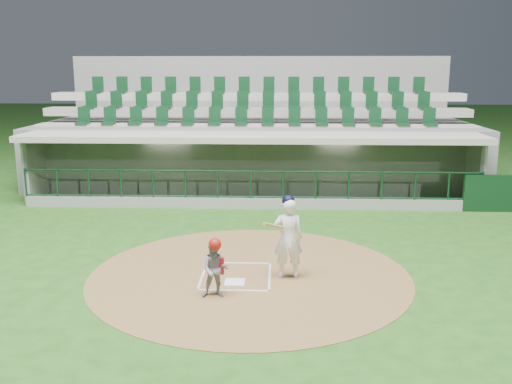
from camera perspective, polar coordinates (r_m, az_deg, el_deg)
ground at (r=13.16m, az=-1.91°, el=-7.97°), size 120.00×120.00×0.00m
dirt_circle at (r=12.96m, az=-0.63°, el=-8.28°), size 7.20×7.20×0.01m
home_plate at (r=12.50m, az=-2.15°, el=-8.99°), size 0.43×0.43×0.02m
batter_box_chalk at (r=12.88m, az=-2.01°, el=-8.36°), size 1.55×1.80×0.01m
dugout_structure at (r=20.46m, az=0.14°, el=2.22°), size 16.40×3.70×3.00m
seating_deck at (r=23.44m, az=0.04°, el=4.67°), size 17.00×6.72×5.15m
batter at (r=12.52m, az=3.21°, el=-4.49°), size 0.88×0.88×1.88m
catcher at (r=11.60m, az=-4.09°, el=-7.59°), size 0.60×0.48×1.24m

